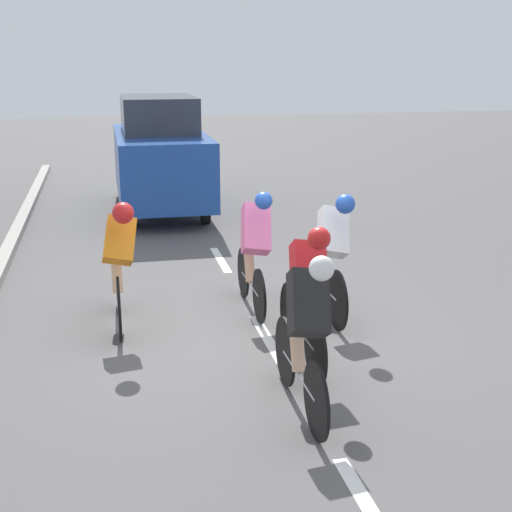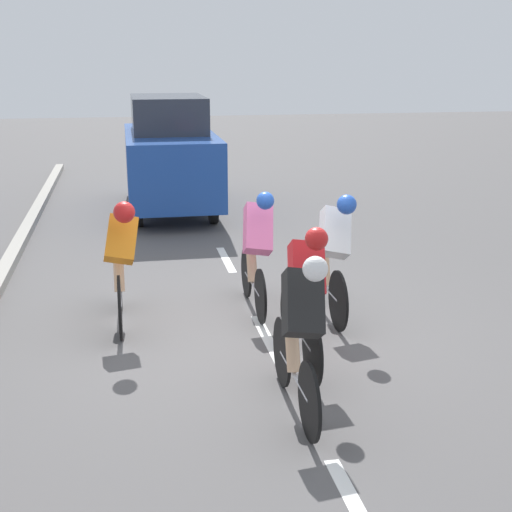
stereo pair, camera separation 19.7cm
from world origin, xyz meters
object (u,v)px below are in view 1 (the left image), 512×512
at_px(cyclist_red, 306,293).
at_px(cyclist_black, 306,330).
at_px(cyclist_white, 331,252).
at_px(cyclist_orange, 119,261).
at_px(support_car, 160,155).
at_px(cyclist_pink, 255,248).

relative_size(cyclist_red, cyclist_black, 0.99).
xyz_separation_m(cyclist_white, cyclist_black, (0.94, 2.23, -0.02)).
height_order(cyclist_white, cyclist_black, cyclist_white).
xyz_separation_m(cyclist_orange, cyclist_red, (-1.76, 1.48, -0.01)).
height_order(cyclist_black, support_car, support_car).
relative_size(cyclist_orange, support_car, 0.41).
bearing_deg(cyclist_pink, support_car, -84.25).
xyz_separation_m(cyclist_orange, support_car, (-0.98, -6.27, 0.33)).
bearing_deg(support_car, cyclist_pink, 95.75).
xyz_separation_m(cyclist_black, support_car, (0.50, -8.69, 0.34)).
distance_m(cyclist_orange, cyclist_pink, 1.61).
bearing_deg(cyclist_orange, support_car, -98.90).
distance_m(cyclist_orange, cyclist_red, 2.30).
height_order(cyclist_orange, cyclist_black, cyclist_orange).
bearing_deg(cyclist_pink, cyclist_black, 87.57).
height_order(cyclist_white, cyclist_red, cyclist_white).
xyz_separation_m(cyclist_orange, cyclist_black, (-1.48, 2.41, -0.02)).
xyz_separation_m(cyclist_pink, support_car, (0.61, -6.07, 0.32)).
height_order(cyclist_red, support_car, support_car).
xyz_separation_m(cyclist_white, support_car, (1.44, -6.46, 0.32)).
height_order(cyclist_red, cyclist_black, cyclist_red).
bearing_deg(cyclist_black, cyclist_orange, -58.44).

